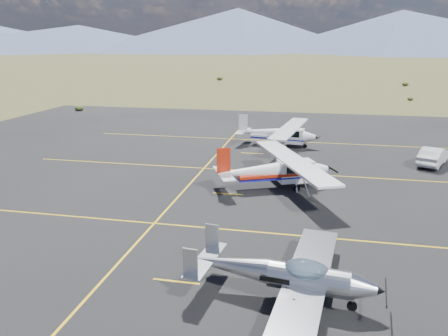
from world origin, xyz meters
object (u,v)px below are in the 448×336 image
at_px(aircraft_plain, 278,133).
at_px(sedan, 433,156).
at_px(aircraft_low_wing, 287,275).
at_px(aircraft_cessna, 276,169).

height_order(aircraft_plain, sedan, aircraft_plain).
relative_size(aircraft_low_wing, aircraft_cessna, 0.87).
distance_m(aircraft_plain, sedan, 13.40).
bearing_deg(sedan, aircraft_cessna, 60.17).
bearing_deg(aircraft_low_wing, aircraft_plain, 102.52).
relative_size(aircraft_plain, sedan, 2.54).
bearing_deg(aircraft_low_wing, sedan, 71.56).
bearing_deg(aircraft_cessna, aircraft_low_wing, -107.46).
bearing_deg(aircraft_cessna, sedan, 10.88).
bearing_deg(aircraft_cessna, aircraft_plain, 69.95).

